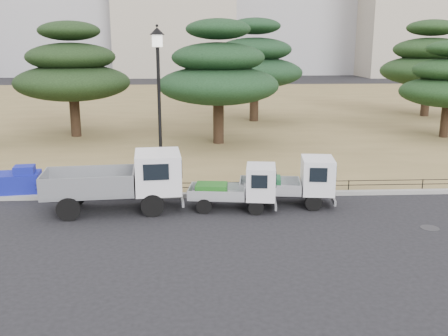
{
  "coord_description": "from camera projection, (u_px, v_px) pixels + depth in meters",
  "views": [
    {
      "loc": [
        -0.94,
        -16.01,
        5.73
      ],
      "look_at": [
        0.0,
        2.0,
        1.3
      ],
      "focal_mm": 40.0,
      "sensor_mm": 36.0,
      "label": 1
    }
  ],
  "objects": [
    {
      "name": "manhole",
      "position": [
        430.0,
        228.0,
        16.11
      ],
      "size": [
        0.6,
        0.6,
        0.01
      ],
      "primitive_type": "cylinder",
      "color": "#2D2D30",
      "rests_on": "ground"
    },
    {
      "name": "truck_kei_rear",
      "position": [
        294.0,
        181.0,
        18.29
      ],
      "size": [
        3.55,
        1.85,
        1.78
      ],
      "rotation": [
        0.0,
        0.0,
        -0.13
      ],
      "color": "black",
      "rests_on": "ground"
    },
    {
      "name": "street_lamp",
      "position": [
        159.0,
        83.0,
        18.59
      ],
      "size": [
        0.56,
        0.56,
        6.24
      ],
      "color": "black",
      "rests_on": "lawn"
    },
    {
      "name": "curb",
      "position": [
        223.0,
        195.0,
        19.45
      ],
      "size": [
        120.0,
        0.25,
        0.16
      ],
      "primitive_type": "cube",
      "color": "gray",
      "rests_on": "ground"
    },
    {
      "name": "ground",
      "position": [
        227.0,
        219.0,
        16.95
      ],
      "size": [
        220.0,
        220.0,
        0.0
      ],
      "primitive_type": "plane",
      "color": "black"
    },
    {
      "name": "pine_center_left",
      "position": [
        218.0,
        73.0,
        28.41
      ],
      "size": [
        6.96,
        6.96,
        7.07
      ],
      "color": "black",
      "rests_on": "lawn"
    },
    {
      "name": "pipe_fence",
      "position": [
        223.0,
        185.0,
        19.51
      ],
      "size": [
        38.0,
        0.04,
        0.4
      ],
      "color": "black",
      "rests_on": "lawn"
    },
    {
      "name": "tarp_pile",
      "position": [
        19.0,
        181.0,
        19.52
      ],
      "size": [
        1.76,
        1.39,
        1.07
      ],
      "rotation": [
        0.0,
        0.0,
        0.14
      ],
      "color": "#141DA1",
      "rests_on": "lawn"
    },
    {
      "name": "lawn",
      "position": [
        208.0,
        108.0,
        46.6
      ],
      "size": [
        120.0,
        56.0,
        0.15
      ],
      "primitive_type": "cube",
      "color": "olive",
      "rests_on": "ground"
    },
    {
      "name": "pine_west_near",
      "position": [
        72.0,
        71.0,
        30.65
      ],
      "size": [
        7.06,
        7.06,
        7.05
      ],
      "color": "black",
      "rests_on": "lawn"
    },
    {
      "name": "truck_kei_front",
      "position": [
        240.0,
        188.0,
        17.78
      ],
      "size": [
        3.2,
        1.66,
        1.62
      ],
      "rotation": [
        0.0,
        0.0,
        -0.13
      ],
      "color": "black",
      "rests_on": "ground"
    },
    {
      "name": "pine_east_far",
      "position": [
        429.0,
        61.0,
        39.73
      ],
      "size": [
        7.55,
        7.55,
        7.59
      ],
      "color": "black",
      "rests_on": "lawn"
    },
    {
      "name": "truck_large",
      "position": [
        122.0,
        179.0,
        17.61
      ],
      "size": [
        4.91,
        2.32,
        2.07
      ],
      "rotation": [
        0.0,
        0.0,
        0.1
      ],
      "color": "black",
      "rests_on": "ground"
    },
    {
      "name": "pine_center_right",
      "position": [
        255.0,
        62.0,
        37.04
      ],
      "size": [
        7.14,
        7.14,
        7.57
      ],
      "color": "black",
      "rests_on": "lawn"
    }
  ]
}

